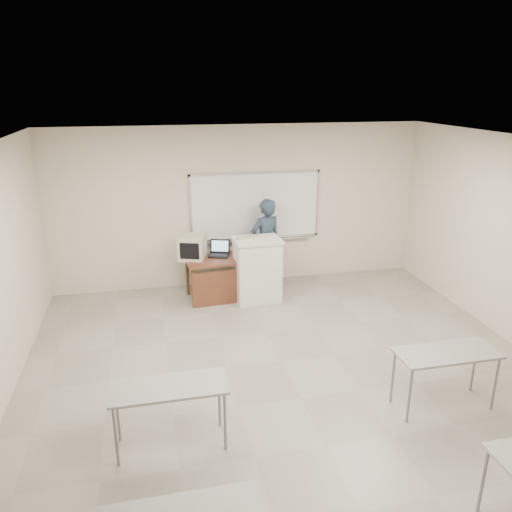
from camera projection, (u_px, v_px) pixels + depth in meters
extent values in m
cube|color=gray|center=(301.00, 399.00, 6.15)|extent=(7.00, 8.00, 0.01)
cube|color=white|center=(255.00, 206.00, 9.39)|extent=(2.40, 0.03, 1.20)
cube|color=#B7BABC|center=(255.00, 173.00, 9.18)|extent=(2.48, 0.04, 0.04)
cube|color=#B7BABC|center=(255.00, 238.00, 9.59)|extent=(2.48, 0.04, 0.04)
cube|color=#B7BABC|center=(190.00, 209.00, 9.14)|extent=(0.04, 0.04, 1.28)
cube|color=#B7BABC|center=(317.00, 203.00, 9.64)|extent=(0.04, 0.04, 1.28)
cube|color=#B7BABC|center=(256.00, 240.00, 9.56)|extent=(2.16, 0.07, 0.02)
cube|color=gray|center=(168.00, 387.00, 5.13)|extent=(1.20, 0.50, 0.03)
cylinder|color=slate|center=(116.00, 437.00, 4.95)|extent=(0.03, 0.03, 0.70)
cylinder|color=slate|center=(225.00, 422.00, 5.18)|extent=(0.03, 0.03, 0.70)
cylinder|color=slate|center=(117.00, 413.00, 5.32)|extent=(0.03, 0.03, 0.70)
cylinder|color=slate|center=(219.00, 399.00, 5.55)|extent=(0.03, 0.03, 0.70)
cube|color=gray|center=(447.00, 353.00, 5.78)|extent=(1.20, 0.50, 0.03)
cylinder|color=slate|center=(409.00, 396.00, 5.61)|extent=(0.03, 0.03, 0.70)
cylinder|color=slate|center=(495.00, 384.00, 5.83)|extent=(0.03, 0.03, 0.70)
cylinder|color=slate|center=(393.00, 377.00, 5.98)|extent=(0.03, 0.03, 0.70)
cylinder|color=slate|center=(474.00, 366.00, 6.20)|extent=(0.03, 0.03, 0.70)
cylinder|color=slate|center=(483.00, 481.00, 4.41)|extent=(0.03, 0.03, 0.70)
cube|color=brown|center=(225.00, 259.00, 8.88)|extent=(1.40, 0.70, 0.04)
cube|color=brown|center=(229.00, 287.00, 8.71)|extent=(1.33, 0.03, 0.63)
cylinder|color=#462C15|center=(191.00, 287.00, 8.60)|extent=(0.06, 0.06, 0.71)
cylinder|color=#462C15|center=(264.00, 281.00, 8.86)|extent=(0.06, 0.06, 0.71)
cylinder|color=#462C15|center=(188.00, 275.00, 9.14)|extent=(0.06, 0.06, 0.71)
cylinder|color=#462C15|center=(257.00, 270.00, 9.40)|extent=(0.06, 0.06, 0.71)
cube|color=silver|center=(257.00, 271.00, 8.81)|extent=(0.77, 0.55, 1.09)
cube|color=silver|center=(257.00, 240.00, 8.62)|extent=(0.81, 0.59, 0.04)
cube|color=#B3B195|center=(193.00, 246.00, 8.83)|extent=(0.42, 0.45, 0.40)
cube|color=#B3B195|center=(194.00, 251.00, 8.61)|extent=(0.44, 0.04, 0.42)
cube|color=black|center=(194.00, 251.00, 8.59)|extent=(0.34, 0.01, 0.29)
cube|color=black|center=(219.00, 256.00, 8.94)|extent=(0.36, 0.26, 0.02)
cube|color=black|center=(219.00, 255.00, 8.93)|extent=(0.29, 0.15, 0.01)
cube|color=black|center=(217.00, 246.00, 9.05)|extent=(0.36, 0.08, 0.24)
cube|color=#92C5EF|center=(217.00, 246.00, 9.04)|extent=(0.30, 0.05, 0.19)
ellipsoid|color=#9E9FA4|center=(254.00, 255.00, 8.95)|extent=(0.11, 0.08, 0.04)
cube|color=#B3B195|center=(249.00, 238.00, 8.66)|extent=(0.47, 0.26, 0.02)
imported|color=black|center=(266.00, 243.00, 9.33)|extent=(0.72, 0.59, 1.70)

